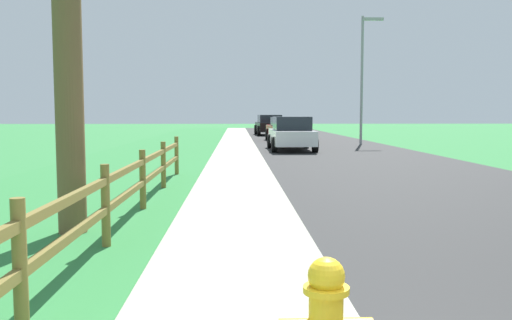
# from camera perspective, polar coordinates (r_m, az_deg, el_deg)

# --- Properties ---
(ground_plane) EXTENTS (120.00, 120.00, 0.00)m
(ground_plane) POSITION_cam_1_polar(r_m,az_deg,el_deg) (27.11, 0.06, 1.39)
(ground_plane) COLOR #317D3D
(road_asphalt) EXTENTS (7.00, 66.00, 0.01)m
(road_asphalt) POSITION_cam_1_polar(r_m,az_deg,el_deg) (29.44, 6.74, 1.64)
(road_asphalt) COLOR #2B2B2B
(road_asphalt) RESTS_ON ground
(curb_concrete) EXTENTS (6.00, 66.00, 0.01)m
(curb_concrete) POSITION_cam_1_polar(r_m,az_deg,el_deg) (29.16, -5.99, 1.62)
(curb_concrete) COLOR #A7A492
(curb_concrete) RESTS_ON ground
(grass_verge) EXTENTS (5.00, 66.00, 0.00)m
(grass_verge) POSITION_cam_1_polar(r_m,az_deg,el_deg) (29.30, -8.92, 1.60)
(grass_verge) COLOR #317D3D
(grass_verge) RESTS_ON ground
(rail_fence) EXTENTS (0.11, 13.55, 1.04)m
(rail_fence) POSITION_cam_1_polar(r_m,az_deg,el_deg) (8.32, -13.38, -2.52)
(rail_fence) COLOR olive
(rail_fence) RESTS_ON ground
(parked_suv_white) EXTENTS (2.00, 4.66, 1.52)m
(parked_suv_white) POSITION_cam_1_polar(r_m,az_deg,el_deg) (24.66, 3.73, 2.79)
(parked_suv_white) COLOR white
(parked_suv_white) RESTS_ON ground
(parked_car_red) EXTENTS (2.31, 4.86, 1.45)m
(parked_car_red) POSITION_cam_1_polar(r_m,az_deg,el_deg) (32.63, 3.17, 3.27)
(parked_car_red) COLOR maroon
(parked_car_red) RESTS_ON ground
(parked_car_black) EXTENTS (2.25, 4.78, 1.55)m
(parked_car_black) POSITION_cam_1_polar(r_m,az_deg,el_deg) (41.88, 1.42, 3.73)
(parked_car_black) COLOR black
(parked_car_black) RESTS_ON ground
(parked_car_silver) EXTENTS (2.19, 4.25, 1.54)m
(parked_car_silver) POSITION_cam_1_polar(r_m,az_deg,el_deg) (50.43, 1.45, 3.90)
(parked_car_silver) COLOR #B7BABF
(parked_car_silver) RESTS_ON ground
(street_lamp) EXTENTS (1.17, 0.20, 6.78)m
(street_lamp) POSITION_cam_1_polar(r_m,az_deg,el_deg) (29.79, 11.26, 9.32)
(street_lamp) COLOR gray
(street_lamp) RESTS_ON ground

